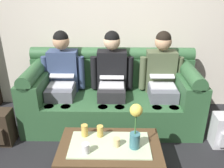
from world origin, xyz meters
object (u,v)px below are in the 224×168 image
at_px(person_left, 62,76).
at_px(cup_near_left, 117,142).
at_px(cup_near_right, 100,131).
at_px(flower_vase, 135,126).
at_px(cup_far_center, 86,148).
at_px(cup_far_left, 85,130).
at_px(couch, 112,96).
at_px(person_middle, 112,76).
at_px(coffee_table, 110,149).
at_px(person_right, 162,76).

relative_size(person_left, cup_near_left, 14.81).
bearing_deg(cup_near_right, flower_vase, -26.42).
bearing_deg(cup_far_center, cup_far_left, 99.59).
xyz_separation_m(cup_far_center, cup_far_left, (-0.04, 0.25, 0.01)).
bearing_deg(cup_near_right, cup_far_left, 179.04).
xyz_separation_m(couch, cup_near_left, (0.07, -1.03, 0.04)).
height_order(person_middle, cup_near_left, person_middle).
bearing_deg(cup_far_center, cup_near_left, 20.66).
bearing_deg(coffee_table, person_middle, 90.00).
height_order(cup_near_left, cup_near_right, cup_near_right).
relative_size(person_left, flower_vase, 2.70).
xyz_separation_m(flower_vase, cup_far_left, (-0.48, 0.17, -0.18)).
distance_m(couch, person_right, 0.70).
xyz_separation_m(flower_vase, cup_near_right, (-0.33, 0.16, -0.18)).
distance_m(flower_vase, cup_far_center, 0.49).
bearing_deg(flower_vase, person_left, 129.86).
relative_size(flower_vase, cup_far_left, 3.66).
xyz_separation_m(coffee_table, cup_near_right, (-0.10, 0.13, 0.11)).
distance_m(couch, coffee_table, 1.01).
bearing_deg(cup_far_center, coffee_table, 30.35).
height_order(couch, cup_near_left, couch).
bearing_deg(cup_near_right, person_right, 50.01).
relative_size(couch, coffee_table, 2.27).
xyz_separation_m(person_left, flower_vase, (0.87, -1.05, -0.05)).
distance_m(person_middle, cup_near_right, 0.92).
xyz_separation_m(person_middle, cup_near_right, (-0.10, -0.88, -0.23)).
xyz_separation_m(person_left, person_middle, (0.64, 0.00, -0.00)).
bearing_deg(person_right, cup_near_right, -129.99).
height_order(person_middle, cup_far_center, person_middle).
distance_m(couch, cup_near_left, 1.03).
relative_size(person_middle, flower_vase, 2.70).
xyz_separation_m(person_middle, cup_near_left, (0.07, -1.03, -0.25)).
distance_m(person_right, cup_far_left, 1.27).
relative_size(person_middle, person_right, 1.00).
bearing_deg(person_right, coffee_table, -122.47).
height_order(couch, person_middle, person_middle).
relative_size(couch, cup_far_left, 17.87).
bearing_deg(person_right, flower_vase, -111.45).
bearing_deg(couch, coffee_table, -90.00).
xyz_separation_m(flower_vase, cup_far_center, (-0.44, -0.09, -0.19)).
bearing_deg(couch, person_left, -179.68).
height_order(person_left, cup_far_left, person_left).
xyz_separation_m(person_left, person_right, (1.28, -0.00, 0.00)).
bearing_deg(cup_far_center, person_right, 53.04).
relative_size(coffee_table, cup_far_center, 9.95).
distance_m(person_left, cup_near_right, 1.06).
height_order(person_right, flower_vase, person_right).
xyz_separation_m(person_middle, cup_far_left, (-0.25, -0.88, -0.23)).
distance_m(couch, cup_far_left, 0.92).
bearing_deg(person_middle, person_left, -179.98).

